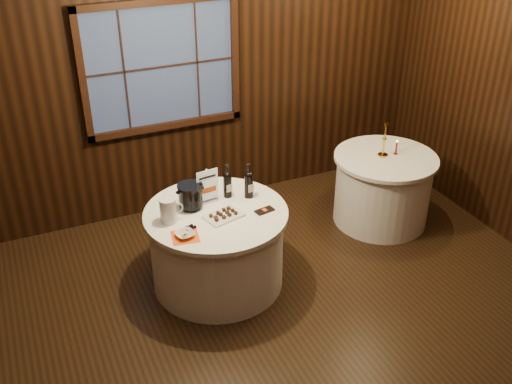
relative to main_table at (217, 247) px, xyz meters
name	(u,v)px	position (x,y,z in m)	size (l,w,h in m)	color
ground	(262,351)	(0.00, -1.00, -0.39)	(6.00, 6.00, 0.00)	black
back_wall	(162,76)	(0.00, 1.48, 1.16)	(6.00, 0.10, 3.00)	black
main_table	(217,247)	(0.00, 0.00, 0.00)	(1.28, 1.28, 0.77)	white
side_table	(382,188)	(2.00, 0.30, 0.00)	(1.08, 1.08, 0.77)	white
sign_stand	(207,191)	(-0.01, 0.19, 0.50)	(0.21, 0.12, 0.33)	#B3B2B9
port_bottle_left	(228,183)	(0.20, 0.20, 0.52)	(0.08, 0.08, 0.33)	black
port_bottle_right	(249,183)	(0.37, 0.12, 0.53)	(0.08, 0.09, 0.34)	black
ice_bucket	(190,196)	(-0.18, 0.15, 0.50)	(0.23, 0.23, 0.23)	black
chocolate_plate	(224,215)	(0.03, -0.11, 0.40)	(0.36, 0.29, 0.05)	white
chocolate_box	(265,211)	(0.40, -0.17, 0.39)	(0.17, 0.09, 0.01)	black
grape_bunch	(190,228)	(-0.30, -0.19, 0.40)	(0.17, 0.08, 0.04)	black
glass_pitcher	(168,210)	(-0.42, 0.02, 0.50)	(0.21, 0.16, 0.22)	silver
orange_napkin	(185,237)	(-0.37, -0.27, 0.38)	(0.22, 0.22, 0.00)	#FB5315
cracker_bowl	(185,234)	(-0.37, -0.27, 0.41)	(0.16, 0.16, 0.04)	white
brass_candlestick	(384,144)	(1.97, 0.33, 0.52)	(0.11, 0.11, 0.38)	gold
red_candle	(396,149)	(2.12, 0.30, 0.45)	(0.04, 0.04, 0.16)	gold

